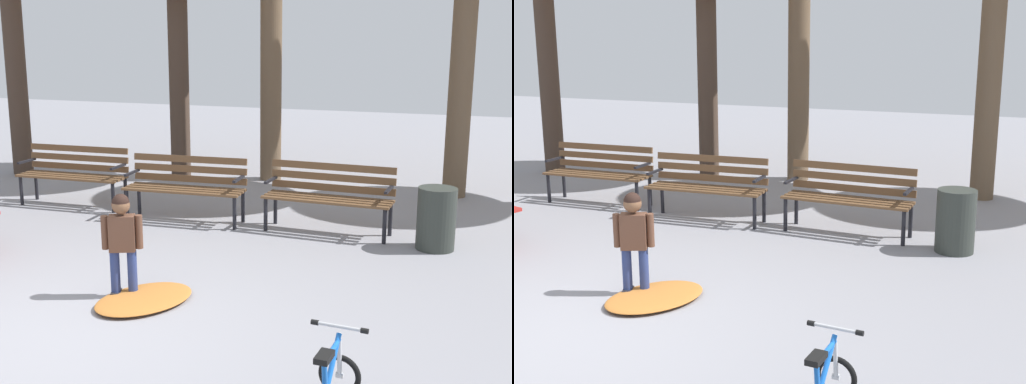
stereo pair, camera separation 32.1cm
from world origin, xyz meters
TOP-DOWN VIEW (x-y plane):
  - ground at (0.00, 0.00)m, footprint 36.00×36.00m
  - park_bench_far_left at (-2.48, 3.86)m, footprint 1.62×0.55m
  - park_bench_left at (-0.59, 3.66)m, footprint 1.63×0.58m
  - park_bench_right at (1.32, 3.79)m, footprint 1.61×0.49m
  - child_standing at (0.09, 0.99)m, footprint 0.35×0.25m
  - leaf_pile at (0.33, 0.94)m, footprint 1.02×1.17m
  - trash_bin at (2.65, 3.54)m, footprint 0.44×0.44m

SIDE VIEW (x-z plane):
  - ground at x=0.00m, z-range 0.00..0.00m
  - leaf_pile at x=0.33m, z-range 0.00..0.07m
  - trash_bin at x=2.65m, z-range 0.00..0.72m
  - park_bench_far_left at x=-2.48m, z-range 0.08..0.94m
  - park_bench_left at x=-0.59m, z-range 0.08..0.94m
  - park_bench_right at x=1.32m, z-range 0.08..0.94m
  - child_standing at x=0.09m, z-range 0.08..1.08m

